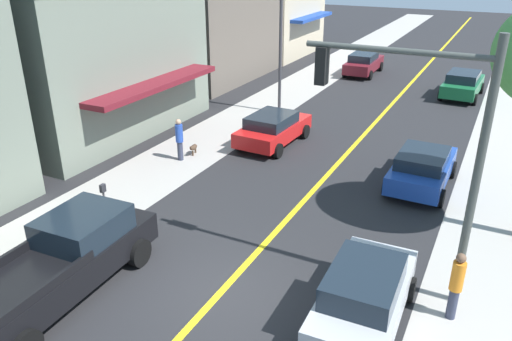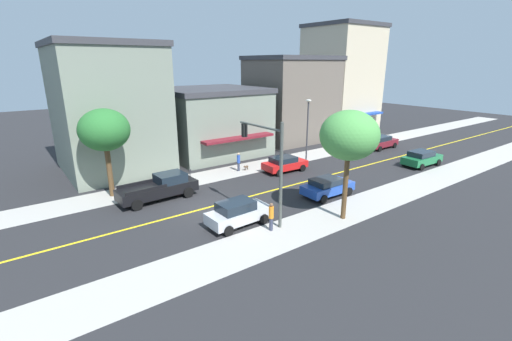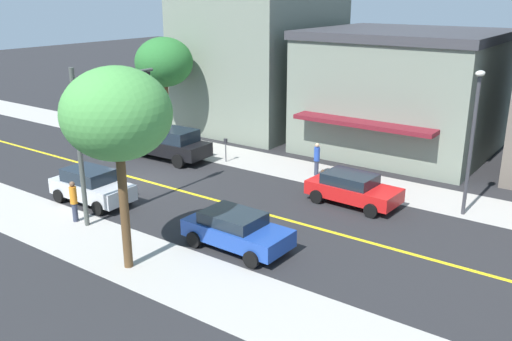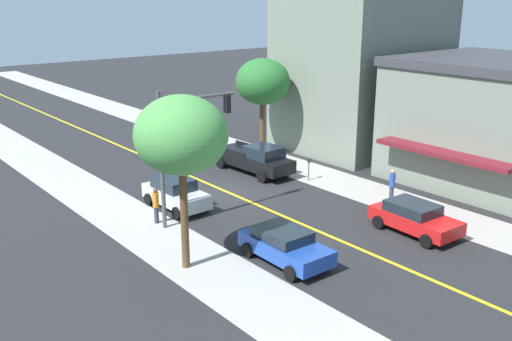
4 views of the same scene
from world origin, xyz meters
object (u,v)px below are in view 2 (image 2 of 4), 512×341
at_px(street_lamp, 308,123).
at_px(green_sedan_right_curb, 422,158).
at_px(pedestrian_blue_shirt, 239,161).
at_px(maroon_sedan_left_curb, 381,142).
at_px(pedestrian_orange_shirt, 271,216).
at_px(blue_sedan_right_curb, 327,186).
at_px(silver_sedan_right_curb, 238,213).
at_px(street_tree_right_corner, 349,136).
at_px(traffic_light_mast, 268,156).
at_px(parking_meter, 190,175).
at_px(small_dog, 246,167).
at_px(street_tree_left_near, 104,130).
at_px(red_sedan_left_curb, 285,164).
at_px(fire_hydrant, 143,191).
at_px(black_pickup_truck, 160,187).

height_order(street_lamp, green_sedan_right_curb, street_lamp).
bearing_deg(pedestrian_blue_shirt, maroon_sedan_left_curb, 109.51).
bearing_deg(pedestrian_orange_shirt, blue_sedan_right_curb, -70.24).
bearing_deg(pedestrian_orange_shirt, silver_sedan_right_curb, 37.17).
height_order(street_tree_right_corner, traffic_light_mast, street_tree_right_corner).
bearing_deg(parking_meter, traffic_light_mast, 5.84).
xyz_separation_m(street_tree_right_corner, small_dog, (-12.74, 1.05, -5.23)).
xyz_separation_m(street_tree_left_near, blue_sedan_right_curb, (9.88, 13.36, -4.35)).
bearing_deg(pedestrian_blue_shirt, street_tree_right_corner, 25.61).
bearing_deg(silver_sedan_right_curb, street_tree_right_corner, -29.83).
bearing_deg(traffic_light_mast, street_lamp, -53.43).
relative_size(street_tree_right_corner, red_sedan_left_curb, 1.66).
bearing_deg(red_sedan_left_curb, small_dog, 139.62).
bearing_deg(silver_sedan_right_curb, red_sedan_left_curb, 33.39).
relative_size(fire_hydrant, silver_sedan_right_curb, 0.20).
distance_m(street_tree_right_corner, maroon_sedan_left_curb, 22.31).
bearing_deg(pedestrian_orange_shirt, pedestrian_blue_shirt, -20.58).
relative_size(street_lamp, maroon_sedan_left_curb, 1.37).
bearing_deg(street_lamp, red_sedan_left_curb, -68.99).
bearing_deg(silver_sedan_right_curb, traffic_light_mast, -18.59).
height_order(traffic_light_mast, pedestrian_orange_shirt, traffic_light_mast).
bearing_deg(street_tree_left_near, maroon_sedan_left_curb, 84.52).
relative_size(red_sedan_left_curb, blue_sedan_right_curb, 1.02).
distance_m(street_tree_left_near, red_sedan_left_curb, 15.82).
bearing_deg(small_dog, parking_meter, -7.97).
bearing_deg(blue_sedan_right_curb, pedestrian_blue_shirt, 102.24).
bearing_deg(silver_sedan_right_curb, blue_sedan_right_curb, -0.56).
height_order(black_pickup_truck, small_dog, black_pickup_truck).
bearing_deg(parking_meter, street_lamp, 89.98).
height_order(street_tree_left_near, traffic_light_mast, street_tree_left_near).
bearing_deg(maroon_sedan_left_curb, fire_hydrant, 176.14).
bearing_deg(street_tree_right_corner, green_sedan_right_curb, 102.58).
bearing_deg(green_sedan_right_curb, silver_sedan_right_curb, -176.75).
bearing_deg(pedestrian_blue_shirt, street_lamp, 110.42).
bearing_deg(street_lamp, fire_hydrant, -89.86).
xyz_separation_m(street_tree_right_corner, green_sedan_right_curb, (-3.56, 15.95, -4.74)).
height_order(silver_sedan_right_curb, small_dog, silver_sedan_right_curb).
distance_m(street_tree_left_near, street_lamp, 19.52).
xyz_separation_m(black_pickup_truck, pedestrian_orange_shirt, (8.97, 3.43, 0.05)).
relative_size(silver_sedan_right_curb, maroon_sedan_left_curb, 0.90).
distance_m(street_tree_left_near, small_dog, 13.12).
relative_size(red_sedan_left_curb, silver_sedan_right_curb, 1.03).
bearing_deg(pedestrian_orange_shirt, small_dog, -23.92).
xyz_separation_m(black_pickup_truck, small_dog, (-2.31, 9.44, -0.61)).
bearing_deg(street_tree_right_corner, pedestrian_orange_shirt, -106.31).
height_order(street_tree_left_near, fire_hydrant, street_tree_left_near).
bearing_deg(street_tree_right_corner, street_tree_left_near, -140.11).
xyz_separation_m(red_sedan_left_curb, silver_sedan_right_curb, (6.94, -9.89, 0.07)).
bearing_deg(parking_meter, street_tree_right_corner, 23.32).
xyz_separation_m(parking_meter, silver_sedan_right_curb, (8.69, -0.99, -0.07)).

